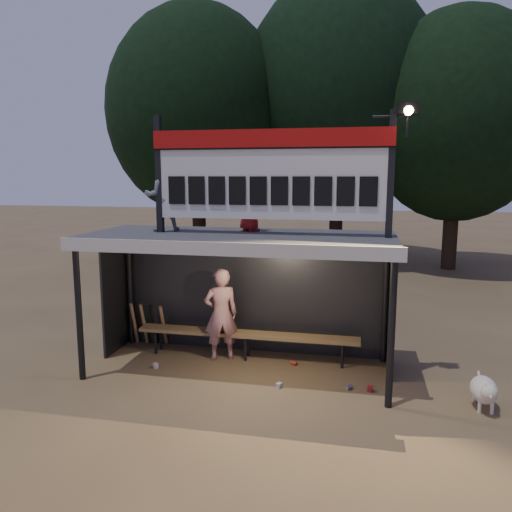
% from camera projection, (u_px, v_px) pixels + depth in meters
% --- Properties ---
extents(ground, '(80.00, 80.00, 0.00)m').
position_uv_depth(ground, '(240.00, 370.00, 8.46)').
color(ground, brown).
rests_on(ground, ground).
extents(player, '(0.71, 0.60, 1.65)m').
position_uv_depth(player, '(221.00, 314.00, 8.84)').
color(player, silver).
rests_on(player, ground).
extents(child_a, '(0.73, 0.68, 1.19)m').
position_uv_depth(child_a, '(162.00, 196.00, 8.41)').
color(child_a, slate).
rests_on(child_a, dugout_shelter).
extents(child_b, '(0.56, 0.56, 0.98)m').
position_uv_depth(child_b, '(250.00, 202.00, 8.42)').
color(child_b, '#A3191A').
rests_on(child_b, dugout_shelter).
extents(dugout_shelter, '(5.10, 2.08, 2.32)m').
position_uv_depth(dugout_shelter, '(242.00, 260.00, 8.40)').
color(dugout_shelter, '#3D3E40').
rests_on(dugout_shelter, ground).
extents(scoreboard_assembly, '(4.10, 0.27, 1.99)m').
position_uv_depth(scoreboard_assembly, '(273.00, 171.00, 7.81)').
color(scoreboard_assembly, black).
rests_on(scoreboard_assembly, dugout_shelter).
extents(bench, '(4.00, 0.35, 0.48)m').
position_uv_depth(bench, '(247.00, 335.00, 8.93)').
color(bench, olive).
rests_on(bench, ground).
extents(tree_left, '(6.46, 6.46, 9.27)m').
position_uv_depth(tree_left, '(197.00, 112.00, 18.05)').
color(tree_left, black).
rests_on(tree_left, ground).
extents(tree_mid, '(7.22, 7.22, 10.36)m').
position_uv_depth(tree_mid, '(339.00, 95.00, 18.38)').
color(tree_mid, black).
rests_on(tree_mid, ground).
extents(tree_right, '(6.08, 6.08, 8.72)m').
position_uv_depth(tree_right, '(457.00, 117.00, 16.75)').
color(tree_right, '#312315').
rests_on(tree_right, ground).
extents(dog, '(0.36, 0.81, 0.49)m').
position_uv_depth(dog, '(484.00, 390.00, 7.00)').
color(dog, white).
rests_on(dog, ground).
extents(bats, '(0.68, 0.35, 0.84)m').
position_uv_depth(bats, '(149.00, 324.00, 9.59)').
color(bats, '#9B6E48').
rests_on(bats, ground).
extents(litter, '(3.69, 1.09, 0.08)m').
position_uv_depth(litter, '(286.00, 377.00, 8.04)').
color(litter, '#A31C1C').
rests_on(litter, ground).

